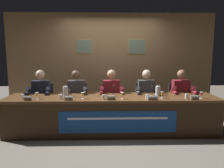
# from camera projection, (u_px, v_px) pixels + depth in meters

# --- Properties ---
(ground_plane) EXTENTS (12.00, 12.00, 0.00)m
(ground_plane) POSITION_uv_depth(u_px,v_px,m) (112.00, 132.00, 4.40)
(ground_plane) COLOR #70665B
(wall_back_panelled) EXTENTS (5.37, 0.14, 2.60)m
(wall_back_panelled) POSITION_uv_depth(u_px,v_px,m) (111.00, 64.00, 5.68)
(wall_back_panelled) COLOR #937047
(wall_back_panelled) RESTS_ON ground_plane
(conference_table) EXTENTS (4.17, 0.86, 0.73)m
(conference_table) POSITION_uv_depth(u_px,v_px,m) (112.00, 108.00, 4.20)
(conference_table) COLOR brown
(conference_table) RESTS_ON ground_plane
(chair_far_left) EXTENTS (0.44, 0.44, 0.90)m
(chair_far_left) POSITION_uv_depth(u_px,v_px,m) (43.00, 104.00, 4.90)
(chair_far_left) COLOR black
(chair_far_left) RESTS_ON ground_plane
(panelist_far_left) EXTENTS (0.51, 0.48, 1.23)m
(panelist_far_left) POSITION_uv_depth(u_px,v_px,m) (40.00, 94.00, 4.66)
(panelist_far_left) COLOR black
(panelist_far_left) RESTS_ON ground_plane
(nameplate_far_left) EXTENTS (0.16, 0.06, 0.08)m
(nameplate_far_left) POSITION_uv_depth(u_px,v_px,m) (28.00, 98.00, 3.93)
(nameplate_far_left) COLOR white
(nameplate_far_left) RESTS_ON conference_table
(juice_glass_far_left) EXTENTS (0.06, 0.06, 0.12)m
(juice_glass_far_left) POSITION_uv_depth(u_px,v_px,m) (37.00, 95.00, 4.04)
(juice_glass_far_left) COLOR white
(juice_glass_far_left) RESTS_ON conference_table
(water_cup_far_left) EXTENTS (0.06, 0.06, 0.08)m
(water_cup_far_left) POSITION_uv_depth(u_px,v_px,m) (23.00, 97.00, 4.03)
(water_cup_far_left) COLOR silver
(water_cup_far_left) RESTS_ON conference_table
(microphone_far_left) EXTENTS (0.06, 0.17, 0.22)m
(microphone_far_left) POSITION_uv_depth(u_px,v_px,m) (30.00, 94.00, 4.14)
(microphone_far_left) COLOR black
(microphone_far_left) RESTS_ON conference_table
(chair_left) EXTENTS (0.44, 0.44, 0.90)m
(chair_left) POSITION_uv_depth(u_px,v_px,m) (78.00, 104.00, 4.92)
(chair_left) COLOR black
(chair_left) RESTS_ON ground_plane
(panelist_left) EXTENTS (0.51, 0.48, 1.23)m
(panelist_left) POSITION_uv_depth(u_px,v_px,m) (76.00, 94.00, 4.68)
(panelist_left) COLOR black
(panelist_left) RESTS_ON ground_plane
(nameplate_left) EXTENTS (0.16, 0.06, 0.08)m
(nameplate_left) POSITION_uv_depth(u_px,v_px,m) (69.00, 98.00, 3.94)
(nameplate_left) COLOR white
(nameplate_left) RESTS_ON conference_table
(juice_glass_left) EXTENTS (0.06, 0.06, 0.12)m
(juice_glass_left) POSITION_uv_depth(u_px,v_px,m) (83.00, 94.00, 4.06)
(juice_glass_left) COLOR white
(juice_glass_left) RESTS_ON conference_table
(water_cup_left) EXTENTS (0.06, 0.06, 0.08)m
(water_cup_left) POSITION_uv_depth(u_px,v_px,m) (61.00, 97.00, 4.02)
(water_cup_left) COLOR silver
(water_cup_left) RESTS_ON conference_table
(microphone_left) EXTENTS (0.06, 0.17, 0.22)m
(microphone_left) POSITION_uv_depth(u_px,v_px,m) (71.00, 93.00, 4.21)
(microphone_left) COLOR black
(microphone_left) RESTS_ON conference_table
(chair_center) EXTENTS (0.44, 0.44, 0.90)m
(chair_center) POSITION_uv_depth(u_px,v_px,m) (111.00, 104.00, 4.94)
(chair_center) COLOR black
(chair_center) RESTS_ON ground_plane
(panelist_center) EXTENTS (0.51, 0.48, 1.23)m
(panelist_center) POSITION_uv_depth(u_px,v_px,m) (112.00, 93.00, 4.70)
(panelist_center) COLOR black
(panelist_center) RESTS_ON ground_plane
(nameplate_center) EXTENTS (0.16, 0.06, 0.08)m
(nameplate_center) POSITION_uv_depth(u_px,v_px,m) (111.00, 98.00, 3.97)
(nameplate_center) COLOR white
(nameplate_center) RESTS_ON conference_table
(juice_glass_center) EXTENTS (0.06, 0.06, 0.12)m
(juice_glass_center) POSITION_uv_depth(u_px,v_px,m) (122.00, 94.00, 4.05)
(juice_glass_center) COLOR white
(juice_glass_center) RESTS_ON conference_table
(water_cup_center) EXTENTS (0.06, 0.06, 0.08)m
(water_cup_center) POSITION_uv_depth(u_px,v_px,m) (103.00, 97.00, 4.04)
(water_cup_center) COLOR silver
(water_cup_center) RESTS_ON conference_table
(microphone_center) EXTENTS (0.06, 0.17, 0.22)m
(microphone_center) POSITION_uv_depth(u_px,v_px,m) (114.00, 93.00, 4.24)
(microphone_center) COLOR black
(microphone_center) RESTS_ON conference_table
(chair_right) EXTENTS (0.44, 0.44, 0.90)m
(chair_right) POSITION_uv_depth(u_px,v_px,m) (145.00, 103.00, 4.95)
(chair_right) COLOR black
(chair_right) RESTS_ON ground_plane
(panelist_right) EXTENTS (0.51, 0.48, 1.23)m
(panelist_right) POSITION_uv_depth(u_px,v_px,m) (147.00, 93.00, 4.72)
(panelist_right) COLOR black
(panelist_right) RESTS_ON ground_plane
(nameplate_right) EXTENTS (0.19, 0.06, 0.08)m
(nameplate_right) POSITION_uv_depth(u_px,v_px,m) (153.00, 98.00, 3.96)
(nameplate_right) COLOR white
(nameplate_right) RESTS_ON conference_table
(juice_glass_right) EXTENTS (0.06, 0.06, 0.12)m
(juice_glass_right) POSITION_uv_depth(u_px,v_px,m) (162.00, 94.00, 4.11)
(juice_glass_right) COLOR white
(juice_glass_right) RESTS_ON conference_table
(water_cup_right) EXTENTS (0.06, 0.06, 0.08)m
(water_cup_right) POSITION_uv_depth(u_px,v_px,m) (147.00, 97.00, 4.04)
(water_cup_right) COLOR silver
(water_cup_right) RESTS_ON conference_table
(microphone_right) EXTENTS (0.06, 0.17, 0.22)m
(microphone_right) POSITION_uv_depth(u_px,v_px,m) (153.00, 93.00, 4.24)
(microphone_right) COLOR black
(microphone_right) RESTS_ON conference_table
(chair_far_right) EXTENTS (0.44, 0.44, 0.90)m
(chair_far_right) POSITION_uv_depth(u_px,v_px,m) (178.00, 103.00, 4.97)
(chair_far_right) COLOR black
(chair_far_right) RESTS_ON ground_plane
(panelist_far_right) EXTENTS (0.51, 0.48, 1.23)m
(panelist_far_right) POSITION_uv_depth(u_px,v_px,m) (182.00, 93.00, 4.74)
(panelist_far_right) COLOR black
(panelist_far_right) RESTS_ON ground_plane
(nameplate_far_right) EXTENTS (0.15, 0.06, 0.08)m
(nameplate_far_right) POSITION_uv_depth(u_px,v_px,m) (195.00, 98.00, 3.99)
(nameplate_far_right) COLOR white
(nameplate_far_right) RESTS_ON conference_table
(juice_glass_far_right) EXTENTS (0.06, 0.06, 0.12)m
(juice_glass_far_right) POSITION_uv_depth(u_px,v_px,m) (201.00, 94.00, 4.10)
(juice_glass_far_right) COLOR white
(juice_glass_far_right) RESTS_ON conference_table
(water_cup_far_right) EXTENTS (0.06, 0.06, 0.08)m
(water_cup_far_right) POSITION_uv_depth(u_px,v_px,m) (187.00, 96.00, 4.11)
(water_cup_far_right) COLOR silver
(water_cup_far_right) RESTS_ON conference_table
(microphone_far_right) EXTENTS (0.06, 0.17, 0.22)m
(microphone_far_right) POSITION_uv_depth(u_px,v_px,m) (193.00, 93.00, 4.22)
(microphone_far_right) COLOR black
(microphone_far_right) RESTS_ON conference_table
(water_pitcher_left_side) EXTENTS (0.15, 0.10, 0.21)m
(water_pitcher_left_side) POSITION_uv_depth(u_px,v_px,m) (66.00, 91.00, 4.35)
(water_pitcher_left_side) COLOR silver
(water_pitcher_left_side) RESTS_ON conference_table
(water_pitcher_right_side) EXTENTS (0.15, 0.10, 0.21)m
(water_pitcher_right_side) POSITION_uv_depth(u_px,v_px,m) (158.00, 91.00, 4.38)
(water_pitcher_right_side) COLOR silver
(water_pitcher_right_side) RESTS_ON conference_table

